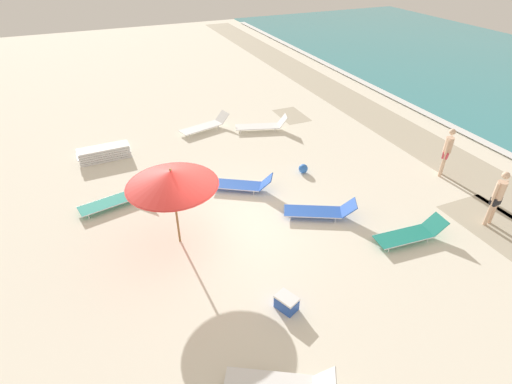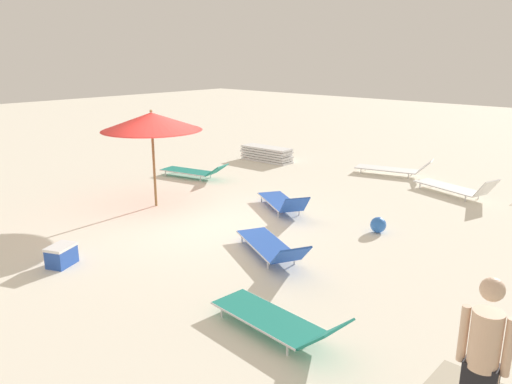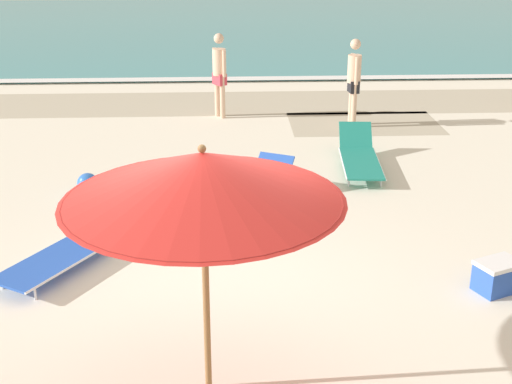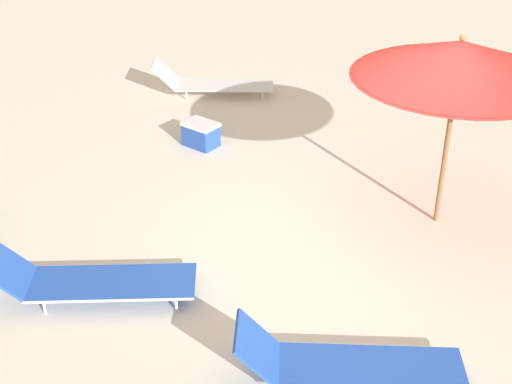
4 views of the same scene
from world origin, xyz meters
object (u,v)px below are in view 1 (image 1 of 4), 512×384
beach_umbrella (172,178)px  beach_ball (303,169)px  sun_lounger_mid_beach_pair_a (262,125)px  sun_lounger_mid_beach_pair_b (114,200)px  beachgoer_shoreline_child (498,195)px  cooler_box (287,303)px  lounger_stack (104,153)px  beachgoer_strolling_adult (447,150)px  sun_lounger_mid_beach_solo (320,211)px  sun_lounger_near_water_left (205,125)px  sun_lounger_beside_umbrella (411,234)px  sun_lounger_near_water_right (243,184)px

beach_umbrella → beach_ball: size_ratio=7.21×
sun_lounger_mid_beach_pair_a → sun_lounger_mid_beach_pair_b: bearing=-45.8°
beachgoer_shoreline_child → cooler_box: size_ratio=2.94×
lounger_stack → cooler_box: 9.55m
beach_umbrella → cooler_box: 4.12m
sun_lounger_mid_beach_pair_a → beachgoer_strolling_adult: 7.32m
lounger_stack → sun_lounger_mid_beach_solo: 8.43m
sun_lounger_mid_beach_pair_b → sun_lounger_mid_beach_solo: bearing=49.1°
sun_lounger_near_water_left → sun_lounger_mid_beach_pair_b: (4.29, -4.28, -0.00)m
sun_lounger_beside_umbrella → sun_lounger_mid_beach_solo: sun_lounger_mid_beach_solo is taller
lounger_stack → beachgoer_shoreline_child: (8.54, 9.95, 0.75)m
beachgoer_strolling_adult → cooler_box: 8.35m
sun_lounger_beside_umbrella → sun_lounger_near_water_left: 9.74m
sun_lounger_near_water_right → sun_lounger_mid_beach_pair_a: sun_lounger_mid_beach_pair_a is taller
sun_lounger_beside_umbrella → sun_lounger_mid_beach_pair_a: 8.31m
sun_lounger_mid_beach_solo → sun_lounger_mid_beach_pair_b: (-3.04, -5.62, -0.01)m
beachgoer_shoreline_child → beach_umbrella: bearing=-23.1°
sun_lounger_near_water_left → beachgoer_strolling_adult: bearing=28.5°
sun_lounger_mid_beach_solo → beach_ball: 2.61m
beachgoer_shoreline_child → lounger_stack: bearing=-45.7°
beach_umbrella → beach_ball: (-1.94, 4.95, -1.89)m
sun_lounger_near_water_right → sun_lounger_mid_beach_solo: sun_lounger_near_water_right is taller
sun_lounger_beside_umbrella → sun_lounger_near_water_right: 5.38m
beachgoer_shoreline_child → sun_lounger_beside_umbrella: bearing=-12.0°
sun_lounger_near_water_right → beach_ball: 2.40m
beach_umbrella → beach_ball: bearing=111.4°
sun_lounger_mid_beach_pair_b → beach_ball: 6.43m
sun_lounger_mid_beach_pair_b → beachgoer_strolling_adult: bearing=64.0°
sun_lounger_near_water_right → cooler_box: 5.10m
lounger_stack → sun_lounger_near_water_left: 4.37m
sun_lounger_mid_beach_solo → beachgoer_strolling_adult: beachgoer_strolling_adult is taller
beach_umbrella → lounger_stack: size_ratio=1.23×
sun_lounger_mid_beach_pair_a → cooler_box: 9.70m
sun_lounger_mid_beach_pair_b → lounger_stack: bearing=167.0°
sun_lounger_mid_beach_solo → beachgoer_strolling_adult: (-0.45, 5.17, 0.79)m
beachgoer_shoreline_child → beach_ball: beachgoer_shoreline_child is taller
sun_lounger_mid_beach_pair_b → beachgoer_shoreline_child: (5.27, 9.98, 0.79)m
sun_lounger_near_water_left → beach_ball: sun_lounger_near_water_left is taller
sun_lounger_beside_umbrella → beach_ball: bearing=-163.3°
sun_lounger_beside_umbrella → beachgoer_shoreline_child: bearing=87.4°
sun_lounger_mid_beach_solo → sun_lounger_mid_beach_pair_a: 6.41m
lounger_stack → beachgoer_shoreline_child: bearing=47.0°
beach_ball → sun_lounger_beside_umbrella: bearing=12.3°
beach_ball → sun_lounger_mid_beach_pair_a: bearing=178.2°
sun_lounger_mid_beach_pair_a → sun_lounger_mid_beach_pair_b: size_ratio=1.03×
sun_lounger_mid_beach_pair_a → beach_ball: (3.86, -0.12, -0.05)m
cooler_box → lounger_stack: bearing=175.1°
sun_lounger_mid_beach_pair_b → beach_ball: size_ratio=6.72×
beach_umbrella → sun_lounger_beside_umbrella: size_ratio=1.14×
sun_lounger_near_water_right → sun_lounger_mid_beach_solo: (2.29, 1.61, -0.00)m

